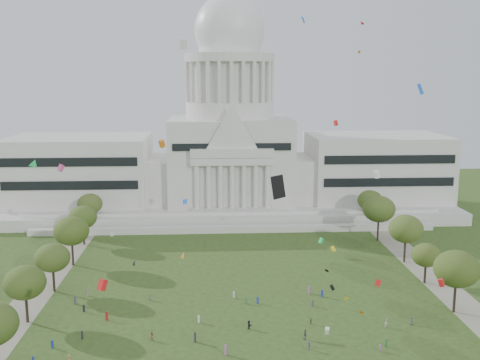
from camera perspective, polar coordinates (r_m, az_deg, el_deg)
name	(u,v)px	position (r m, az deg, el deg)	size (l,w,h in m)	color
ground	(254,358)	(105.10, 1.40, -17.63)	(400.00, 400.00, 0.00)	#2F461A
capitol	(230,151)	(207.86, -1.03, 3.00)	(160.00, 64.50, 91.30)	silver
path_left	(32,298)	(138.10, -20.35, -11.19)	(8.00, 160.00, 0.04)	gray
path_right	(447,290)	(143.19, 20.25, -10.40)	(8.00, 160.00, 0.04)	gray
row_tree_l_2	(25,283)	(122.98, -21.01, -9.71)	(8.42, 8.42, 11.97)	black
row_tree_r_2	(457,269)	(127.72, 21.15, -8.42)	(9.55, 9.55, 13.58)	black
row_tree_l_3	(52,258)	(137.83, -18.53, -7.50)	(8.12, 8.12, 11.55)	black
row_tree_r_3	(426,255)	(143.47, 18.39, -7.25)	(7.01, 7.01, 9.98)	black
row_tree_l_4	(71,231)	(154.64, -16.76, -4.99)	(9.29, 9.29, 13.21)	black
row_tree_r_4	(406,229)	(156.92, 16.50, -4.79)	(9.19, 9.19, 13.06)	black
row_tree_l_5	(83,217)	(172.64, -15.68, -3.65)	(8.33, 8.33, 11.85)	black
row_tree_r_5	(379,209)	(174.89, 13.93, -2.88)	(9.82, 9.82, 13.96)	black
row_tree_l_6	(90,204)	(190.25, -15.00, -2.36)	(8.19, 8.19, 11.64)	black
row_tree_r_6	(370,201)	(192.64, 13.08, -2.04)	(8.42, 8.42, 11.97)	black
person_0	(411,321)	(122.06, 17.01, -13.53)	(0.76, 0.50, 1.56)	#4C4C51
person_2	(387,323)	(119.47, 14.67, -13.88)	(0.88, 0.54, 1.80)	silver
person_3	(309,345)	(108.14, 6.98, -16.33)	(1.13, 0.58, 1.74)	#4C4C51
person_4	(305,334)	(111.73, 6.63, -15.32)	(1.18, 0.65, 2.02)	#4C4C51
person_5	(249,325)	(115.10, 0.92, -14.49)	(1.71, 0.68, 1.84)	#26262B
person_8	(152,336)	(112.06, -8.97, -15.39)	(0.83, 0.51, 1.70)	olive
person_9	(381,348)	(109.79, 14.08, -16.24)	(0.94, 0.49, 1.46)	#994C8C
person_10	(311,321)	(118.16, 7.23, -14.02)	(0.78, 0.43, 1.33)	#4C4C51
distant_crowd	(181,324)	(116.13, -5.98, -14.34)	(64.08, 38.61, 1.93)	navy
kite_swarm	(256,199)	(103.18, 1.64, -1.95)	(84.38, 93.79, 57.07)	orange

